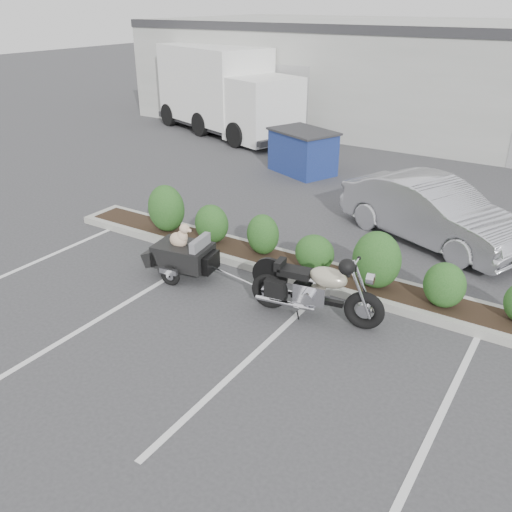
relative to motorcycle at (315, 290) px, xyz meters
The scene contains 8 objects.
ground 1.79m from the motorcycle, 149.38° to the right, with size 90.00×90.00×0.00m, color #38383A.
planter_kerb 1.48m from the motorcycle, 109.56° to the left, with size 12.00×1.00×0.15m, color #9E9E93.
building 16.26m from the motorcycle, 95.22° to the left, with size 26.00×10.00×4.00m, color #9EA099.
motorcycle is the anchor object (origin of this frame).
pet_trailer 2.79m from the motorcycle, behind, with size 1.84×1.04×1.08m.
sedan 4.22m from the motorcycle, 81.02° to the left, with size 1.44×4.14×1.36m, color silver.
dumpster 8.31m from the motorcycle, 119.53° to the left, with size 2.31×1.97×1.28m.
delivery_truck 13.89m from the motorcycle, 131.38° to the left, with size 7.27×4.33×3.17m.
Camera 1 is at (4.79, -6.11, 4.79)m, focal length 38.00 mm.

